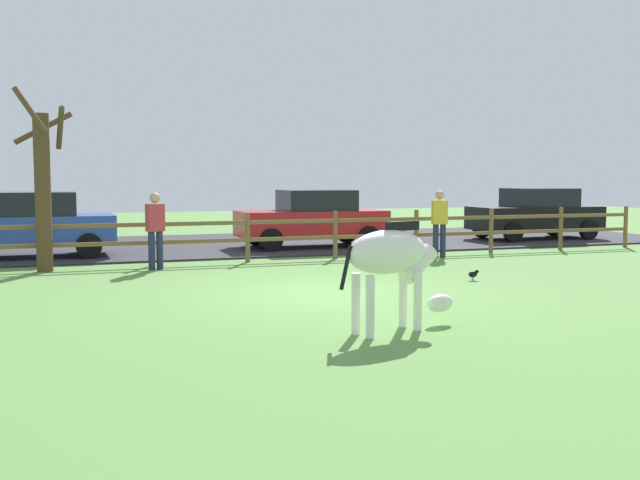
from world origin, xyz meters
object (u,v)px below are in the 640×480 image
at_px(visitor_right_of_tree, 440,220).
at_px(parked_car_red, 312,218).
at_px(zebra, 392,260).
at_px(parked_car_black, 536,213).
at_px(bare_tree, 43,185).
at_px(visitor_left_of_tree, 155,227).
at_px(crow_on_grass, 473,274).
at_px(parked_car_blue, 29,224).

bearing_deg(visitor_right_of_tree, parked_car_red, 125.25).
xyz_separation_m(zebra, parked_car_black, (10.00, 10.99, -0.08)).
distance_m(bare_tree, visitor_left_of_tree, 2.44).
height_order(crow_on_grass, parked_car_blue, parked_car_blue).
relative_size(parked_car_red, visitor_left_of_tree, 2.46).
bearing_deg(parked_car_red, bare_tree, -157.82).
xyz_separation_m(bare_tree, crow_on_grass, (7.71, -4.18, -1.68)).
height_order(crow_on_grass, visitor_left_of_tree, visitor_left_of_tree).
relative_size(parked_car_blue, visitor_left_of_tree, 2.45).
distance_m(parked_car_red, visitor_right_of_tree, 3.83).
bearing_deg(bare_tree, visitor_right_of_tree, -2.11).
xyz_separation_m(parked_car_red, parked_car_black, (7.41, 0.25, 0.00)).
bearing_deg(visitor_right_of_tree, parked_car_black, 33.05).
distance_m(parked_car_black, visitor_left_of_tree, 12.55).
bearing_deg(parked_car_blue, crow_on_grass, -39.97).
bearing_deg(visitor_right_of_tree, visitor_left_of_tree, -178.88).
bearing_deg(parked_car_red, crow_on_grass, -82.96).
height_order(crow_on_grass, parked_car_black, parked_car_black).
relative_size(visitor_left_of_tree, visitor_right_of_tree, 1.00).
height_order(parked_car_red, parked_car_blue, same).
xyz_separation_m(crow_on_grass, parked_car_blue, (-8.09, 6.78, 0.72)).
bearing_deg(bare_tree, visitor_left_of_tree, -11.93).
bearing_deg(parked_car_red, visitor_left_of_tree, -144.89).
relative_size(zebra, parked_car_blue, 0.47).
distance_m(bare_tree, parked_car_black, 14.62).
xyz_separation_m(visitor_left_of_tree, visitor_right_of_tree, (6.85, 0.13, 0.00)).
height_order(visitor_left_of_tree, visitor_right_of_tree, same).
distance_m(zebra, parked_car_black, 14.86).
distance_m(crow_on_grass, parked_car_black, 9.78).
bearing_deg(visitor_left_of_tree, zebra, -74.70).
bearing_deg(zebra, parked_car_red, 76.40).
height_order(parked_car_black, visitor_left_of_tree, visitor_left_of_tree).
height_order(zebra, parked_car_black, parked_car_black).
distance_m(zebra, parked_car_red, 11.05).
distance_m(crow_on_grass, parked_car_blue, 10.58).
distance_m(crow_on_grass, parked_car_red, 7.06).
height_order(zebra, visitor_right_of_tree, visitor_right_of_tree).
distance_m(parked_car_black, parked_car_blue, 14.64).
bearing_deg(crow_on_grass, zebra, -132.57).
distance_m(zebra, visitor_right_of_tree, 9.00).
bearing_deg(bare_tree, parked_car_red, 22.18).
bearing_deg(parked_car_blue, bare_tree, -81.81).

